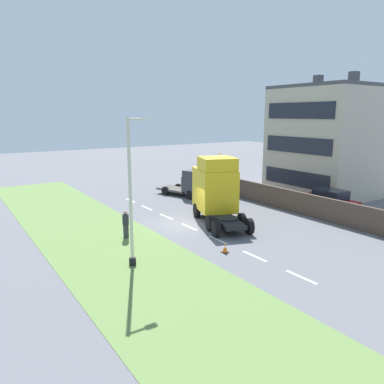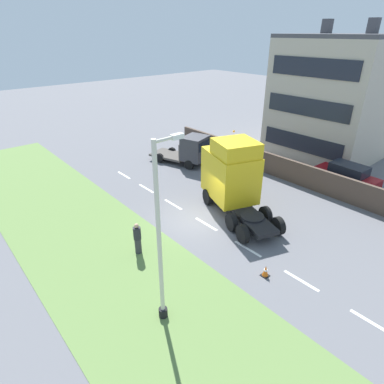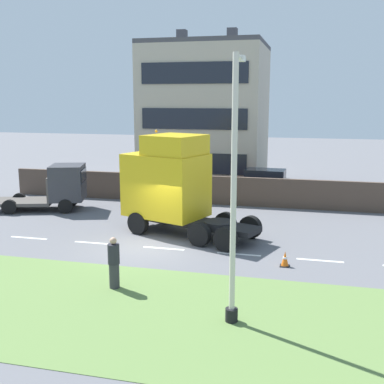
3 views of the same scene
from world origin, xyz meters
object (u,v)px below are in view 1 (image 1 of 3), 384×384
object	(u,v)px
flatbed_truck	(193,183)
lamp_post	(132,200)
pedestrian	(126,224)
parked_car	(329,202)
lorry_cab	(216,189)
traffic_cone_lead	(225,248)

from	to	relation	value
flatbed_truck	lamp_post	world-z (taller)	lamp_post
flatbed_truck	pedestrian	size ratio (longest dim) A/B	3.09
parked_car	lamp_post	world-z (taller)	lamp_post
lorry_cab	traffic_cone_lead	xyz separation A→B (m)	(-3.50, -5.50, -2.02)
lamp_post	pedestrian	distance (m)	5.10
flatbed_truck	pedestrian	bearing A→B (deg)	19.34
flatbed_truck	lamp_post	bearing A→B (deg)	28.09
lorry_cab	traffic_cone_lead	size ratio (longest dim) A/B	11.61
lamp_post	parked_car	bearing A→B (deg)	2.68
flatbed_truck	parked_car	size ratio (longest dim) A/B	1.22
parked_car	traffic_cone_lead	bearing A→B (deg)	-167.16
lamp_post	pedestrian	world-z (taller)	lamp_post
parked_car	lamp_post	size ratio (longest dim) A/B	0.60
parked_car	traffic_cone_lead	distance (m)	11.88
lorry_cab	flatbed_truck	size ratio (longest dim) A/B	1.24
lamp_post	traffic_cone_lead	world-z (taller)	lamp_post
lorry_cab	pedestrian	size ratio (longest dim) A/B	3.84
lorry_cab	flatbed_truck	bearing A→B (deg)	87.86
flatbed_truck	traffic_cone_lead	bearing A→B (deg)	45.80
traffic_cone_lead	lamp_post	bearing A→B (deg)	166.36
flatbed_truck	lorry_cab	bearing A→B (deg)	50.59
lorry_cab	lamp_post	size ratio (longest dim) A/B	0.91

